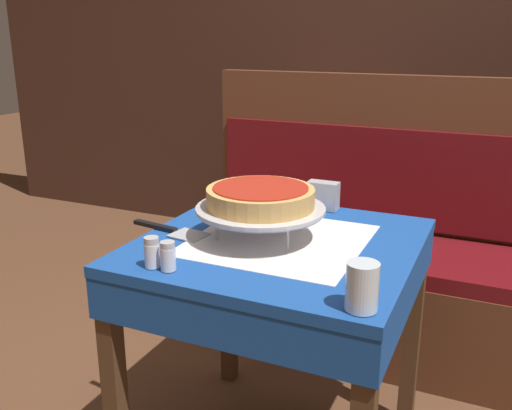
# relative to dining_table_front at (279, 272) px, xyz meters

# --- Properties ---
(dining_table_front) EXTENTS (0.74, 0.74, 0.74)m
(dining_table_front) POSITION_rel_dining_table_front_xyz_m (0.00, 0.00, 0.00)
(dining_table_front) COLOR #194799
(dining_table_front) RESTS_ON ground_plane
(dining_table_rear) EXTENTS (0.65, 0.65, 0.74)m
(dining_table_rear) POSITION_rel_dining_table_front_xyz_m (-0.34, 1.47, -0.02)
(dining_table_rear) COLOR red
(dining_table_rear) RESTS_ON ground_plane
(booth_bench) EXTENTS (1.66, 0.52, 1.12)m
(booth_bench) POSITION_rel_dining_table_front_xyz_m (0.13, 0.84, -0.31)
(booth_bench) COLOR brown
(booth_bench) RESTS_ON ground_plane
(back_wall_panel) EXTENTS (6.00, 0.04, 2.40)m
(back_wall_panel) POSITION_rel_dining_table_front_xyz_m (0.00, 1.97, 0.56)
(back_wall_panel) COLOR #3D2319
(back_wall_panel) RESTS_ON ground_plane
(pizza_pan_stand) EXTENTS (0.36, 0.36, 0.09)m
(pizza_pan_stand) POSITION_rel_dining_table_front_xyz_m (-0.05, -0.01, 0.18)
(pizza_pan_stand) COLOR #ADADB2
(pizza_pan_stand) RESTS_ON dining_table_front
(deep_dish_pizza) EXTENTS (0.30, 0.30, 0.06)m
(deep_dish_pizza) POSITION_rel_dining_table_front_xyz_m (-0.05, -0.01, 0.22)
(deep_dish_pizza) COLOR tan
(deep_dish_pizza) RESTS_ON pizza_pan_stand
(pizza_server) EXTENTS (0.26, 0.10, 0.01)m
(pizza_server) POSITION_rel_dining_table_front_xyz_m (-0.31, -0.07, 0.10)
(pizza_server) COLOR #BCBCC1
(pizza_server) RESTS_ON dining_table_front
(water_glass_near) EXTENTS (0.07, 0.07, 0.10)m
(water_glass_near) POSITION_rel_dining_table_front_xyz_m (0.31, -0.31, 0.15)
(water_glass_near) COLOR silver
(water_glass_near) RESTS_ON dining_table_front
(salt_shaker) EXTENTS (0.04, 0.04, 0.08)m
(salt_shaker) POSITION_rel_dining_table_front_xyz_m (-0.21, -0.30, 0.14)
(salt_shaker) COLOR silver
(salt_shaker) RESTS_ON dining_table_front
(pepper_shaker) EXTENTS (0.04, 0.04, 0.07)m
(pepper_shaker) POSITION_rel_dining_table_front_xyz_m (-0.17, -0.30, 0.13)
(pepper_shaker) COLOR silver
(pepper_shaker) RESTS_ON dining_table_front
(napkin_holder) EXTENTS (0.10, 0.05, 0.09)m
(napkin_holder) POSITION_rel_dining_table_front_xyz_m (0.02, 0.33, 0.14)
(napkin_holder) COLOR #B2B2B7
(napkin_holder) RESTS_ON dining_table_front
(condiment_caddy) EXTENTS (0.15, 0.15, 0.17)m
(condiment_caddy) POSITION_rel_dining_table_front_xyz_m (-0.32, 1.55, 0.14)
(condiment_caddy) COLOR black
(condiment_caddy) RESTS_ON dining_table_rear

